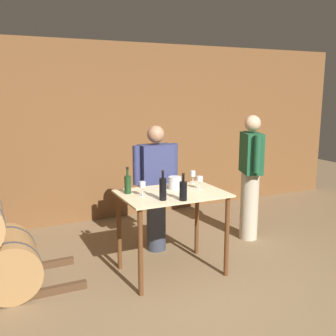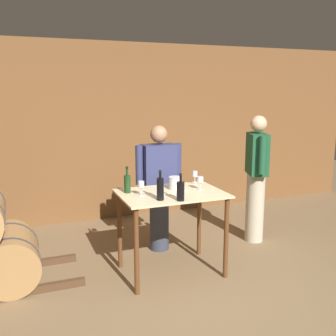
# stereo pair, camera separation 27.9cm
# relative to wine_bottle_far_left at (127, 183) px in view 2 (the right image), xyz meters

# --- Properties ---
(ground_plane) EXTENTS (14.00, 14.00, 0.00)m
(ground_plane) POSITION_rel_wine_bottle_far_left_xyz_m (0.54, -1.03, -1.02)
(ground_plane) COLOR brown
(back_wall) EXTENTS (8.40, 0.05, 2.70)m
(back_wall) POSITION_rel_wine_bottle_far_left_xyz_m (0.54, 1.97, 0.33)
(back_wall) COLOR brown
(back_wall) RESTS_ON ground_plane
(tasting_table) EXTENTS (1.11, 0.77, 0.91)m
(tasting_table) POSITION_rel_wine_bottle_far_left_xyz_m (0.44, -0.17, -0.27)
(tasting_table) COLOR beige
(tasting_table) RESTS_ON ground_plane
(wine_bottle_far_left) EXTENTS (0.07, 0.07, 0.28)m
(wine_bottle_far_left) POSITION_rel_wine_bottle_far_left_xyz_m (0.00, 0.00, 0.00)
(wine_bottle_far_left) COLOR #193819
(wine_bottle_far_left) RESTS_ON tasting_table
(wine_bottle_left) EXTENTS (0.07, 0.07, 0.30)m
(wine_bottle_left) POSITION_rel_wine_bottle_far_left_xyz_m (0.23, -0.39, 0.01)
(wine_bottle_left) COLOR black
(wine_bottle_left) RESTS_ON tasting_table
(wine_bottle_center) EXTENTS (0.08, 0.08, 0.28)m
(wine_bottle_center) POSITION_rel_wine_bottle_far_left_xyz_m (0.41, -0.49, -0.00)
(wine_bottle_center) COLOR black
(wine_bottle_center) RESTS_ON tasting_table
(wine_glass_near_left) EXTENTS (0.06, 0.06, 0.15)m
(wine_glass_near_left) POSITION_rel_wine_bottle_far_left_xyz_m (0.05, 0.15, 0.00)
(wine_glass_near_left) COLOR silver
(wine_glass_near_left) RESTS_ON tasting_table
(wine_glass_near_center) EXTENTS (0.06, 0.06, 0.15)m
(wine_glass_near_center) POSITION_rel_wine_bottle_far_left_xyz_m (0.10, -0.16, 0.01)
(wine_glass_near_center) COLOR silver
(wine_glass_near_center) RESTS_ON tasting_table
(wine_glass_near_right) EXTENTS (0.07, 0.07, 0.14)m
(wine_glass_near_right) POSITION_rel_wine_bottle_far_left_xyz_m (0.78, -0.15, 0.00)
(wine_glass_near_right) COLOR silver
(wine_glass_near_right) RESTS_ON tasting_table
(wine_glass_far_side) EXTENTS (0.06, 0.06, 0.15)m
(wine_glass_far_side) POSITION_rel_wine_bottle_far_left_xyz_m (0.84, 0.11, 0.01)
(wine_glass_far_side) COLOR silver
(wine_glass_far_side) RESTS_ON tasting_table
(ice_bucket) EXTENTS (0.14, 0.14, 0.14)m
(ice_bucket) POSITION_rel_wine_bottle_far_left_xyz_m (0.54, -0.04, -0.04)
(ice_bucket) COLOR silver
(ice_bucket) RESTS_ON tasting_table
(person_host) EXTENTS (0.59, 0.24, 1.57)m
(person_host) POSITION_rel_wine_bottle_far_left_xyz_m (0.54, 0.50, -0.19)
(person_host) COLOR #333847
(person_host) RESTS_ON ground_plane
(person_visitor_with_scarf) EXTENTS (0.34, 0.56, 1.67)m
(person_visitor_with_scarf) POSITION_rel_wine_bottle_far_left_xyz_m (1.82, 0.31, -0.13)
(person_visitor_with_scarf) COLOR #B7AD93
(person_visitor_with_scarf) RESTS_ON ground_plane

